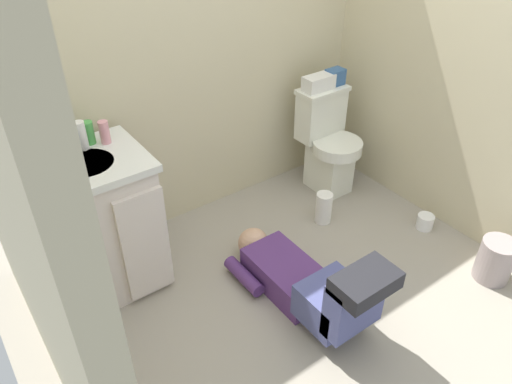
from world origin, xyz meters
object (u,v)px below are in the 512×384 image
object	(u,v)px
tissue_box	(319,83)
toilet_paper_roll	(425,222)
paper_towel_roll	(324,208)
vanity_cabinet	(100,225)
bottle_blue	(48,145)
trash_can	(495,260)
person_plumber	(308,283)
faucet	(72,141)
bottle_white	(81,136)
toiletry_bag	(335,77)
soap_dispenser	(34,151)
bottle_green	(89,133)
bottle_clear	(66,142)
bottle_pink	(104,132)
toilet	(327,142)

from	to	relation	value
tissue_box	toilet_paper_roll	world-z (taller)	tissue_box
paper_towel_roll	vanity_cabinet	bearing A→B (deg)	167.40
bottle_blue	toilet_paper_roll	size ratio (longest dim) A/B	1.00
trash_can	person_plumber	bearing A→B (deg)	155.44
faucet	bottle_white	bearing A→B (deg)	-23.95
person_plumber	toiletry_bag	bearing A→B (deg)	42.87
faucet	soap_dispenser	bearing A→B (deg)	-173.99
faucet	paper_towel_roll	size ratio (longest dim) A/B	0.45
person_plumber	paper_towel_roll	xyz separation A→B (m)	(0.59, 0.51, -0.07)
toilet_paper_roll	bottle_white	bearing A→B (deg)	154.21
soap_dispenser	bottle_green	size ratio (longest dim) A/B	1.36
bottle_blue	toilet_paper_roll	bearing A→B (deg)	-24.94
vanity_cabinet	bottle_green	world-z (taller)	bottle_green
bottle_clear	trash_can	distance (m)	2.45
bottle_blue	bottle_pink	distance (m)	0.28
trash_can	paper_towel_roll	xyz separation A→B (m)	(-0.44, 0.98, -0.02)
toilet	vanity_cabinet	world-z (taller)	vanity_cabinet
bottle_pink	paper_towel_roll	world-z (taller)	bottle_pink
toiletry_bag	toilet_paper_roll	xyz separation A→B (m)	(0.10, -0.87, -0.76)
person_plumber	trash_can	bearing A→B (deg)	-24.56
toilet	bottle_clear	world-z (taller)	bottle_clear
bottle_white	bottle_green	world-z (taller)	bottle_white
bottle_blue	bottle_pink	bearing A→B (deg)	-9.82
bottle_green	bottle_pink	world-z (taller)	same
toilet	bottle_green	size ratio (longest dim) A/B	6.13
vanity_cabinet	toilet_paper_roll	size ratio (longest dim) A/B	7.45
toilet	person_plumber	distance (m)	1.23
toiletry_bag	bottle_clear	size ratio (longest dim) A/B	0.77
bottle_blue	bottle_green	world-z (taller)	bottle_green
soap_dispenser	toilet_paper_roll	bearing A→B (deg)	-23.20
bottle_white	person_plumber	bearing A→B (deg)	-51.44
vanity_cabinet	tissue_box	world-z (taller)	tissue_box
faucet	bottle_clear	bearing A→B (deg)	-130.17
toiletry_bag	toilet_paper_roll	distance (m)	1.15
faucet	toiletry_bag	xyz separation A→B (m)	(1.79, -0.05, -0.06)
bottle_white	bottle_pink	size ratio (longest dim) A/B	1.23
bottle_green	paper_towel_roll	world-z (taller)	bottle_green
toilet	toiletry_bag	bearing A→B (deg)	40.77
bottle_clear	bottle_pink	bearing A→B (deg)	5.20
toilet	soap_dispenser	size ratio (longest dim) A/B	4.52
toilet	trash_can	xyz separation A→B (m)	(0.14, -1.30, -0.24)
toilet	bottle_clear	xyz separation A→B (m)	(-1.73, 0.09, 0.53)
trash_can	paper_towel_roll	bearing A→B (deg)	114.20
toilet	paper_towel_roll	world-z (taller)	toilet
toilet	tissue_box	distance (m)	0.44
toilet	bottle_white	size ratio (longest dim) A/B	4.94
vanity_cabinet	trash_can	distance (m)	2.26
person_plumber	trash_can	distance (m)	1.13
toiletry_bag	bottle_green	size ratio (longest dim) A/B	1.01
faucet	bottle_pink	bearing A→B (deg)	-9.83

